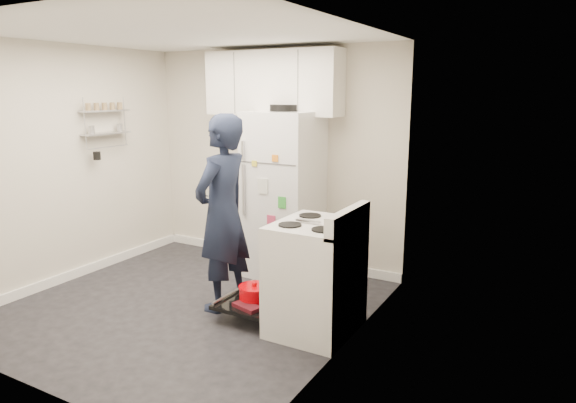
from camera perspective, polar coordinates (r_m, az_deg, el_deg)
The scene contains 7 objects.
room at distance 4.79m, azimuth -11.59°, elevation 2.23°, with size 3.21×3.21×2.51m.
electric_range at distance 4.39m, azimuth 2.96°, elevation -8.48°, with size 0.66×0.76×1.10m.
open_oven_door at distance 4.74m, azimuth -3.60°, elevation -10.54°, with size 0.55×0.71×0.22m.
refrigerator at distance 5.62m, azimuth -0.45°, elevation 0.84°, with size 0.72×0.74×1.87m.
upper_cabinets at distance 5.79m, azimuth -1.69°, elevation 13.02°, with size 1.60×0.33×0.70m, color silver.
wall_shelf_rack at distance 6.12m, azimuth -19.68°, elevation 8.30°, with size 0.14×0.60×0.61m.
person at distance 4.76m, azimuth -7.29°, elevation -1.31°, with size 0.66×0.44×1.82m, color #151C30.
Camera 1 is at (3.07, -3.54, 2.02)m, focal length 32.00 mm.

